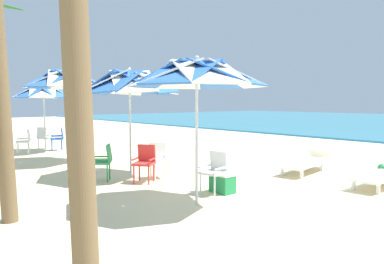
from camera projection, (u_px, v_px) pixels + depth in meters
The scene contains 17 objects.
ground_plane at pixel (302, 186), 8.33m from camera, with size 80.00×80.00×0.00m, color beige.
beach_umbrella_0 at pixel (197, 75), 6.59m from camera, with size 2.51×2.51×2.67m.
plastic_chair_0 at pixel (215, 169), 7.59m from camera, with size 0.50×0.53×0.87m.
beach_umbrella_1 at pixel (130, 84), 9.19m from camera, with size 2.47×2.47×2.69m.
plastic_chair_1 at pixel (145, 161), 8.66m from camera, with size 0.62×0.63×0.87m.
plastic_chair_2 at pixel (104, 160), 8.78m from camera, with size 0.62×0.63×0.87m.
plastic_chair_3 at pixel (159, 158), 9.14m from camera, with size 0.58×0.56×0.87m.
beach_umbrella_2 at pixel (66, 80), 11.25m from camera, with size 2.52×2.52×2.88m.
plastic_chair_4 at pixel (73, 144), 11.91m from camera, with size 0.61×0.63×0.87m.
beach_umbrella_3 at pixel (44, 92), 13.60m from camera, with size 2.18×2.18×2.60m.
plastic_chair_5 at pixel (59, 137), 14.26m from camera, with size 0.56×0.58×0.87m.
plastic_chair_6 at pixel (44, 137), 14.54m from camera, with size 0.59×0.61×0.87m.
plastic_chair_7 at pixel (25, 140), 13.23m from camera, with size 0.58×0.60×0.87m.
sun_lounger_0 at pixel (383, 173), 8.27m from camera, with size 0.64×2.15×0.62m.
sun_lounger_1 at pixel (306, 162), 9.86m from camera, with size 0.94×2.21×0.62m.
cooler_box at pixel (222, 183), 7.69m from camera, with size 0.50×0.34×0.40m.
beach_ball at pixel (382, 168), 9.79m from camera, with size 0.25×0.25×0.25m, color #2D8C4C.
Camera 1 is at (4.61, -7.20, 1.88)m, focal length 35.17 mm.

